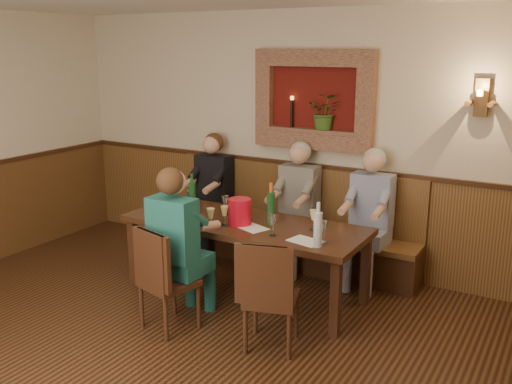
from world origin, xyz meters
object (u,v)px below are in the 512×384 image
person_bench_mid (295,218)px  person_chair_front (180,258)px  water_bottle (318,229)px  chair_near_right (271,316)px  wine_bottle_green_b (192,196)px  spittoon_bucket (240,212)px  person_bench_left (210,204)px  wine_bottle_green_a (271,207)px  chair_near_left (168,299)px  bench (288,236)px  person_bench_right (368,230)px  dining_table (245,229)px

person_bench_mid → person_chair_front: person_chair_front is taller
person_bench_mid → water_bottle: (0.77, -1.14, 0.32)m
chair_near_right → wine_bottle_green_b: (-1.38, 0.82, 0.64)m
person_chair_front → spittoon_bucket: 0.77m
chair_near_right → person_bench_left: 2.40m
water_bottle → spittoon_bucket: bearing=167.2°
person_bench_mid → wine_bottle_green_a: 0.86m
spittoon_bucket → chair_near_left: bearing=-102.9°
bench → person_chair_front: 1.75m
person_bench_mid → person_chair_front: 1.65m
person_bench_right → wine_bottle_green_b: 1.83m
person_bench_left → wine_bottle_green_b: person_bench_left is taller
bench → person_bench_right: size_ratio=2.11×
chair_near_left → person_bench_right: bearing=71.8°
person_bench_left → wine_bottle_green_a: person_bench_left is taller
bench → person_chair_front: size_ratio=2.10×
chair_near_right → wine_bottle_green_a: size_ratio=2.29×
dining_table → spittoon_bucket: bearing=-87.5°
person_bench_right → spittoon_bucket: (-0.96, -0.93, 0.29)m
spittoon_bucket → chair_near_right: bearing=-44.0°
dining_table → chair_near_right: size_ratio=2.56×
chair_near_left → chair_near_right: size_ratio=1.00×
person_bench_left → wine_bottle_green_a: size_ratio=3.49×
dining_table → person_bench_left: bearing=139.8°
person_chair_front → wine_bottle_green_a: size_ratio=3.50×
person_bench_left → person_bench_mid: person_bench_left is taller
bench → chair_near_left: (-0.20, -1.91, -0.06)m
person_bench_mid → wine_bottle_green_b: size_ratio=3.54×
person_bench_left → person_bench_right: person_bench_left is taller
person_bench_mid → person_bench_left: bearing=-180.0°
water_bottle → wine_bottle_green_a: bearing=151.5°
chair_near_right → person_chair_front: size_ratio=0.66×
bench → person_chair_front: person_chair_front is taller
chair_near_left → person_chair_front: size_ratio=0.65×
bench → wine_bottle_green_a: bearing=-73.6°
chair_near_left → person_chair_front: bearing=103.1°
chair_near_left → dining_table: bearing=93.1°
spittoon_bucket → water_bottle: water_bottle is taller
chair_near_right → person_bench_left: person_bench_left is taller
dining_table → chair_near_right: chair_near_right is taller
person_chair_front → water_bottle: 1.24m
chair_near_right → person_bench_left: (-1.73, 1.64, 0.32)m
spittoon_bucket → wine_bottle_green_a: (0.26, 0.15, 0.04)m
wine_bottle_green_b → chair_near_left: bearing=-65.8°
person_bench_left → spittoon_bucket: 1.39m
spittoon_bucket → water_bottle: size_ratio=0.64×
chair_near_left → person_chair_front: (0.00, 0.19, 0.32)m
person_bench_right → wine_bottle_green_b: person_bench_right is taller
person_bench_mid → person_bench_right: 0.83m
bench → person_bench_left: person_bench_left is taller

